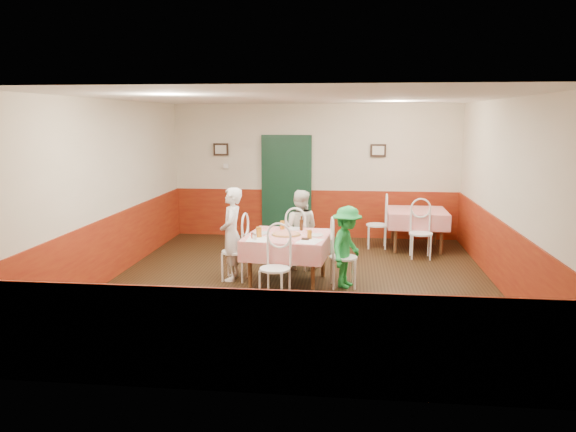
# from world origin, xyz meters

# --- Properties ---
(floor) EXTENTS (7.00, 7.00, 0.00)m
(floor) POSITION_xyz_m (0.00, 0.00, 0.00)
(floor) COLOR black
(floor) RESTS_ON ground
(ceiling) EXTENTS (7.00, 7.00, 0.00)m
(ceiling) POSITION_xyz_m (0.00, 0.00, 2.80)
(ceiling) COLOR white
(ceiling) RESTS_ON back_wall
(back_wall) EXTENTS (6.00, 0.10, 2.80)m
(back_wall) POSITION_xyz_m (0.00, 3.50, 1.40)
(back_wall) COLOR beige
(back_wall) RESTS_ON ground
(front_wall) EXTENTS (6.00, 0.10, 2.80)m
(front_wall) POSITION_xyz_m (0.00, -3.50, 1.40)
(front_wall) COLOR beige
(front_wall) RESTS_ON ground
(left_wall) EXTENTS (0.10, 7.00, 2.80)m
(left_wall) POSITION_xyz_m (-3.00, 0.00, 1.40)
(left_wall) COLOR beige
(left_wall) RESTS_ON ground
(right_wall) EXTENTS (0.10, 7.00, 2.80)m
(right_wall) POSITION_xyz_m (3.00, 0.00, 1.40)
(right_wall) COLOR beige
(right_wall) RESTS_ON ground
(wainscot_back) EXTENTS (6.00, 0.03, 1.00)m
(wainscot_back) POSITION_xyz_m (0.00, 3.48, 0.50)
(wainscot_back) COLOR maroon
(wainscot_back) RESTS_ON ground
(wainscot_front) EXTENTS (6.00, 0.03, 1.00)m
(wainscot_front) POSITION_xyz_m (0.00, -3.48, 0.50)
(wainscot_front) COLOR maroon
(wainscot_front) RESTS_ON ground
(wainscot_left) EXTENTS (0.03, 7.00, 1.00)m
(wainscot_left) POSITION_xyz_m (-2.98, 0.00, 0.50)
(wainscot_left) COLOR maroon
(wainscot_left) RESTS_ON ground
(wainscot_right) EXTENTS (0.03, 7.00, 1.00)m
(wainscot_right) POSITION_xyz_m (2.98, 0.00, 0.50)
(wainscot_right) COLOR maroon
(wainscot_right) RESTS_ON ground
(door) EXTENTS (0.96, 0.06, 2.10)m
(door) POSITION_xyz_m (-0.60, 3.45, 1.05)
(door) COLOR black
(door) RESTS_ON ground
(picture_left) EXTENTS (0.32, 0.03, 0.26)m
(picture_left) POSITION_xyz_m (-2.00, 3.45, 1.85)
(picture_left) COLOR black
(picture_left) RESTS_ON back_wall
(picture_right) EXTENTS (0.32, 0.03, 0.26)m
(picture_right) POSITION_xyz_m (1.30, 3.45, 1.85)
(picture_right) COLOR black
(picture_right) RESTS_ON back_wall
(thermostat) EXTENTS (0.10, 0.03, 0.10)m
(thermostat) POSITION_xyz_m (-1.90, 3.45, 1.50)
(thermostat) COLOR white
(thermostat) RESTS_ON back_wall
(main_table) EXTENTS (1.34, 1.34, 0.77)m
(main_table) POSITION_xyz_m (-0.19, 0.03, 0.38)
(main_table) COLOR red
(main_table) RESTS_ON ground
(second_table) EXTENTS (1.13, 1.13, 0.77)m
(second_table) POSITION_xyz_m (2.03, 2.60, 0.38)
(second_table) COLOR red
(second_table) RESTS_ON ground
(chair_left) EXTENTS (0.46, 0.46, 0.90)m
(chair_left) POSITION_xyz_m (-1.03, 0.12, 0.45)
(chair_left) COLOR white
(chair_left) RESTS_ON ground
(chair_right) EXTENTS (0.47, 0.47, 0.90)m
(chair_right) POSITION_xyz_m (0.66, -0.06, 0.45)
(chair_right) COLOR white
(chair_right) RESTS_ON ground
(chair_far) EXTENTS (0.51, 0.51, 0.90)m
(chair_far) POSITION_xyz_m (-0.10, 0.87, 0.45)
(chair_far) COLOR white
(chair_far) RESTS_ON ground
(chair_near) EXTENTS (0.50, 0.50, 0.90)m
(chair_near) POSITION_xyz_m (-0.28, -0.82, 0.45)
(chair_near) COLOR white
(chair_near) RESTS_ON ground
(chair_second_a) EXTENTS (0.42, 0.42, 0.90)m
(chair_second_a) POSITION_xyz_m (1.28, 2.60, 0.45)
(chair_second_a) COLOR white
(chair_second_a) RESTS_ON ground
(chair_second_b) EXTENTS (0.42, 0.42, 0.90)m
(chair_second_b) POSITION_xyz_m (2.03, 1.85, 0.45)
(chair_second_b) COLOR white
(chair_second_b) RESTS_ON ground
(pizza) EXTENTS (0.46, 0.46, 0.03)m
(pizza) POSITION_xyz_m (-0.21, -0.00, 0.77)
(pizza) COLOR #B74723
(pizza) RESTS_ON main_table
(plate_left) EXTENTS (0.28, 0.28, 0.01)m
(plate_left) POSITION_xyz_m (-0.60, 0.06, 0.77)
(plate_left) COLOR white
(plate_left) RESTS_ON main_table
(plate_right) EXTENTS (0.28, 0.28, 0.01)m
(plate_right) POSITION_xyz_m (0.22, 0.01, 0.77)
(plate_right) COLOR white
(plate_right) RESTS_ON main_table
(plate_far) EXTENTS (0.28, 0.28, 0.01)m
(plate_far) POSITION_xyz_m (-0.12, 0.46, 0.77)
(plate_far) COLOR white
(plate_far) RESTS_ON main_table
(glass_a) EXTENTS (0.09, 0.09, 0.15)m
(glass_a) POSITION_xyz_m (-0.60, -0.20, 0.84)
(glass_a) COLOR #BF7219
(glass_a) RESTS_ON main_table
(glass_b) EXTENTS (0.08, 0.08, 0.13)m
(glass_b) POSITION_xyz_m (0.16, -0.22, 0.82)
(glass_b) COLOR #BF7219
(glass_b) RESTS_ON main_table
(glass_c) EXTENTS (0.08, 0.08, 0.14)m
(glass_c) POSITION_xyz_m (-0.32, 0.44, 0.83)
(glass_c) COLOR #BF7219
(glass_c) RESTS_ON main_table
(beer_bottle) EXTENTS (0.06, 0.06, 0.21)m
(beer_bottle) POSITION_xyz_m (-0.02, 0.40, 0.86)
(beer_bottle) COLOR #381C0A
(beer_bottle) RESTS_ON main_table
(shaker_a) EXTENTS (0.04, 0.04, 0.09)m
(shaker_a) POSITION_xyz_m (-0.65, -0.36, 0.81)
(shaker_a) COLOR silver
(shaker_a) RESTS_ON main_table
(shaker_b) EXTENTS (0.04, 0.04, 0.09)m
(shaker_b) POSITION_xyz_m (-0.61, -0.41, 0.81)
(shaker_b) COLOR silver
(shaker_b) RESTS_ON main_table
(shaker_c) EXTENTS (0.04, 0.04, 0.09)m
(shaker_c) POSITION_xyz_m (-0.68, -0.30, 0.81)
(shaker_c) COLOR #B23319
(shaker_c) RESTS_ON main_table
(menu_left) EXTENTS (0.31, 0.41, 0.00)m
(menu_left) POSITION_xyz_m (-0.59, -0.34, 0.76)
(menu_left) COLOR white
(menu_left) RESTS_ON main_table
(menu_right) EXTENTS (0.41, 0.47, 0.00)m
(menu_right) POSITION_xyz_m (0.17, -0.38, 0.76)
(menu_right) COLOR white
(menu_right) RESTS_ON main_table
(wallet) EXTENTS (0.12, 0.10, 0.02)m
(wallet) POSITION_xyz_m (0.11, -0.29, 0.77)
(wallet) COLOR black
(wallet) RESTS_ON main_table
(diner_left) EXTENTS (0.38, 0.55, 1.46)m
(diner_left) POSITION_xyz_m (-1.08, 0.12, 0.73)
(diner_left) COLOR gray
(diner_left) RESTS_ON ground
(diner_far) EXTENTS (0.70, 0.57, 1.33)m
(diner_far) POSITION_xyz_m (-0.09, 0.92, 0.67)
(diner_far) COLOR gray
(diner_far) RESTS_ON ground
(diner_right) EXTENTS (0.71, 0.91, 1.23)m
(diner_right) POSITION_xyz_m (0.71, -0.07, 0.62)
(diner_right) COLOR gray
(diner_right) RESTS_ON ground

